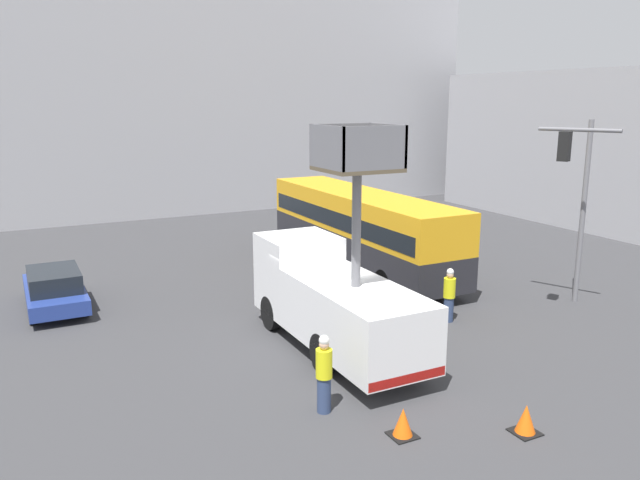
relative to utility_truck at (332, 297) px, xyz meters
name	(u,v)px	position (x,y,z in m)	size (l,w,h in m)	color
ground_plane	(324,340)	(0.08, 0.70, -1.56)	(120.00, 120.00, 0.00)	#38383A
building_backdrop_far	(134,91)	(0.08, 27.36, 5.96)	(44.00, 10.00, 15.04)	#9E9EA3
utility_truck	(332,297)	(0.00, 0.00, 0.00)	(2.20, 7.05, 6.40)	white
city_bus	(360,225)	(5.13, 7.13, 0.32)	(2.53, 11.79, 3.24)	#232328
traffic_light_pole	(578,186)	(8.89, -0.49, 2.66)	(2.64, 2.39, 6.36)	slate
road_worker_near_truck	(324,374)	(-1.92, -3.19, -0.63)	(0.38, 0.38, 1.87)	navy
road_worker_directing	(449,295)	(4.40, 0.28, -0.68)	(0.38, 0.38, 1.77)	navy
traffic_cone_near_truck	(526,420)	(1.51, -5.98, -1.26)	(0.57, 0.57, 0.65)	black
traffic_cone_mid_road	(403,423)	(-0.92, -4.89, -1.27)	(0.56, 0.56, 0.64)	black
parked_car_curbside	(55,289)	(-6.78, 7.38, -0.85)	(1.83, 4.34, 1.40)	navy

